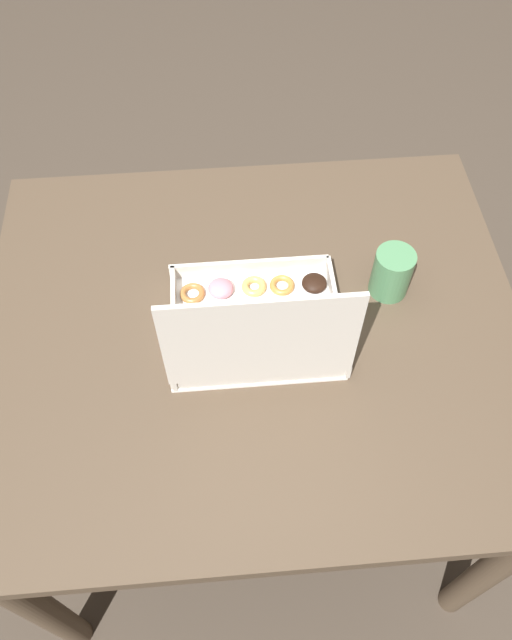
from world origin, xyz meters
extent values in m
plane|color=#42382D|center=(0.00, 0.00, 0.00)|extent=(8.00, 8.00, 0.00)
cube|color=#4C3D2D|center=(0.00, 0.00, 0.69)|extent=(1.00, 0.86, 0.03)
cylinder|color=#4C3D2D|center=(-0.45, -0.38, 0.34)|extent=(0.06, 0.06, 0.68)
cylinder|color=#4C3D2D|center=(0.45, -0.38, 0.34)|extent=(0.06, 0.06, 0.68)
cylinder|color=#4C3D2D|center=(-0.45, 0.38, 0.34)|extent=(0.06, 0.06, 0.68)
cylinder|color=#4C3D2D|center=(0.45, 0.38, 0.34)|extent=(0.06, 0.06, 0.68)
cube|color=white|center=(0.00, 0.00, 0.71)|extent=(0.31, 0.25, 0.01)
cube|color=beige|center=(0.00, -0.12, 0.73)|extent=(0.31, 0.01, 0.03)
cube|color=beige|center=(0.00, 0.12, 0.73)|extent=(0.31, 0.01, 0.03)
cube|color=beige|center=(-0.15, 0.00, 0.73)|extent=(0.01, 0.25, 0.03)
cube|color=beige|center=(0.15, 0.00, 0.73)|extent=(0.01, 0.25, 0.03)
cube|color=beige|center=(0.00, 0.12, 0.85)|extent=(0.31, 0.01, 0.21)
ellipsoid|color=black|center=(-0.12, -0.08, 0.72)|extent=(0.05, 0.05, 0.02)
torus|color=#B77A38|center=(-0.06, -0.08, 0.72)|extent=(0.05, 0.05, 0.01)
torus|color=tan|center=(-0.01, -0.08, 0.72)|extent=(0.05, 0.05, 0.01)
ellipsoid|color=pink|center=(0.06, -0.08, 0.73)|extent=(0.05, 0.05, 0.03)
torus|color=#9E6633|center=(0.11, -0.08, 0.72)|extent=(0.05, 0.05, 0.01)
torus|color=#B77A38|center=(-0.12, 0.00, 0.72)|extent=(0.05, 0.05, 0.01)
ellipsoid|color=black|center=(-0.06, 0.00, 0.73)|extent=(0.05, 0.05, 0.03)
torus|color=black|center=(0.00, -0.01, 0.72)|extent=(0.05, 0.05, 0.01)
ellipsoid|color=black|center=(0.06, -0.01, 0.73)|extent=(0.05, 0.05, 0.03)
torus|color=#B77A38|center=(0.11, 0.00, 0.72)|extent=(0.05, 0.05, 0.01)
ellipsoid|color=black|center=(-0.12, 0.07, 0.73)|extent=(0.05, 0.05, 0.02)
ellipsoid|color=black|center=(-0.06, 0.08, 0.72)|extent=(0.05, 0.05, 0.02)
ellipsoid|color=#9E6633|center=(0.00, 0.07, 0.72)|extent=(0.05, 0.05, 0.02)
ellipsoid|color=#9E6633|center=(0.06, 0.08, 0.73)|extent=(0.05, 0.05, 0.03)
torus|color=pink|center=(0.11, 0.07, 0.72)|extent=(0.05, 0.05, 0.01)
cylinder|color=#4C8456|center=(-0.26, -0.07, 0.76)|extent=(0.07, 0.07, 0.10)
cylinder|color=black|center=(-0.26, -0.07, 0.80)|extent=(0.06, 0.06, 0.01)
camera|label=1|loc=(0.05, 0.63, 1.66)|focal=35.00mm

